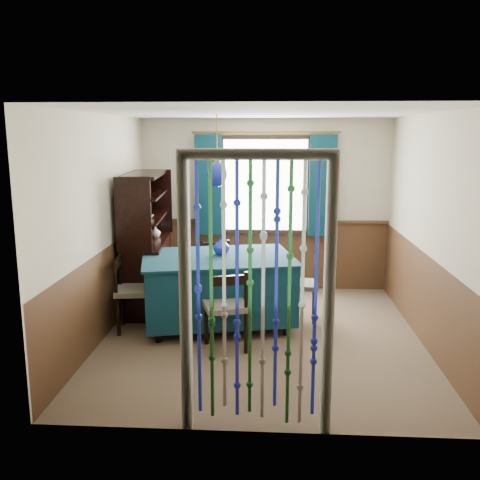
# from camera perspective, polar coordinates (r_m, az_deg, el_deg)

# --- Properties ---
(floor) EXTENTS (4.00, 4.00, 0.00)m
(floor) POSITION_cam_1_polar(r_m,az_deg,el_deg) (6.23, 2.28, -10.23)
(floor) COLOR brown
(floor) RESTS_ON ground
(ceiling) EXTENTS (4.00, 4.00, 0.00)m
(ceiling) POSITION_cam_1_polar(r_m,az_deg,el_deg) (5.80, 2.48, 13.42)
(ceiling) COLOR silver
(ceiling) RESTS_ON ground
(wall_back) EXTENTS (3.60, 0.00, 3.60)m
(wall_back) POSITION_cam_1_polar(r_m,az_deg,el_deg) (7.86, 2.69, 3.73)
(wall_back) COLOR beige
(wall_back) RESTS_ON ground
(wall_front) EXTENTS (3.60, 0.00, 3.60)m
(wall_front) POSITION_cam_1_polar(r_m,az_deg,el_deg) (3.93, 1.76, -3.96)
(wall_front) COLOR beige
(wall_front) RESTS_ON ground
(wall_left) EXTENTS (0.00, 4.00, 4.00)m
(wall_left) POSITION_cam_1_polar(r_m,az_deg,el_deg) (6.19, -14.53, 1.31)
(wall_left) COLOR beige
(wall_left) RESTS_ON ground
(wall_right) EXTENTS (0.00, 4.00, 4.00)m
(wall_right) POSITION_cam_1_polar(r_m,az_deg,el_deg) (6.12, 19.47, 0.92)
(wall_right) COLOR beige
(wall_right) RESTS_ON ground
(wainscot_back) EXTENTS (3.60, 0.00, 3.60)m
(wainscot_back) POSITION_cam_1_polar(r_m,az_deg,el_deg) (7.98, 2.64, -1.63)
(wainscot_back) COLOR #492E1C
(wainscot_back) RESTS_ON ground
(wainscot_front) EXTENTS (3.60, 0.00, 3.60)m
(wainscot_front) POSITION_cam_1_polar(r_m,az_deg,el_deg) (4.21, 1.70, -13.80)
(wainscot_front) COLOR #492E1C
(wainscot_front) RESTS_ON ground
(wainscot_left) EXTENTS (0.00, 4.00, 4.00)m
(wainscot_left) POSITION_cam_1_polar(r_m,az_deg,el_deg) (6.35, -14.07, -5.36)
(wainscot_left) COLOR #492E1C
(wainscot_left) RESTS_ON ground
(wainscot_right) EXTENTS (0.00, 4.00, 4.00)m
(wainscot_right) POSITION_cam_1_polar(r_m,az_deg,el_deg) (6.29, 18.89, -5.82)
(wainscot_right) COLOR #492E1C
(wainscot_right) RESTS_ON ground
(window) EXTENTS (1.32, 0.12, 1.42)m
(window) POSITION_cam_1_polar(r_m,az_deg,el_deg) (7.78, 2.70, 5.87)
(window) COLOR black
(window) RESTS_ON wall_back
(doorway) EXTENTS (1.16, 0.12, 2.18)m
(doorway) POSITION_cam_1_polar(r_m,az_deg,el_deg) (4.05, 1.77, -6.47)
(doorway) COLOR silver
(doorway) RESTS_ON ground
(dining_table) EXTENTS (1.99, 1.57, 0.85)m
(dining_table) POSITION_cam_1_polar(r_m,az_deg,el_deg) (6.43, -2.35, -4.93)
(dining_table) COLOR #0C2E3D
(dining_table) RESTS_ON floor
(chair_near) EXTENTS (0.55, 0.53, 0.89)m
(chair_near) POSITION_cam_1_polar(r_m,az_deg,el_deg) (5.71, -1.49, -7.20)
(chair_near) COLOR black
(chair_near) RESTS_ON floor
(chair_far) EXTENTS (0.50, 0.48, 0.87)m
(chair_far) POSITION_cam_1_polar(r_m,az_deg,el_deg) (7.13, -2.58, -3.49)
(chair_far) COLOR black
(chair_far) RESTS_ON floor
(chair_left) EXTENTS (0.48, 0.50, 0.90)m
(chair_left) POSITION_cam_1_polar(r_m,az_deg,el_deg) (6.40, -11.47, -5.35)
(chair_left) COLOR black
(chair_left) RESTS_ON floor
(chair_right) EXTENTS (0.42, 0.44, 0.83)m
(chair_right) POSITION_cam_1_polar(r_m,az_deg,el_deg) (6.68, 6.84, -4.78)
(chair_right) COLOR black
(chair_right) RESTS_ON floor
(sideboard) EXTENTS (0.59, 1.40, 1.79)m
(sideboard) POSITION_cam_1_polar(r_m,az_deg,el_deg) (7.20, -9.87, -2.26)
(sideboard) COLOR black
(sideboard) RESTS_ON floor
(pendant_lamp) EXTENTS (0.23, 0.23, 0.82)m
(pendant_lamp) POSITION_cam_1_polar(r_m,az_deg,el_deg) (6.20, -2.45, 7.07)
(pendant_lamp) COLOR olive
(pendant_lamp) RESTS_ON ceiling
(vase_table) EXTENTS (0.24, 0.24, 0.19)m
(vase_table) POSITION_cam_1_polar(r_m,az_deg,el_deg) (6.43, -2.02, -0.68)
(vase_table) COLOR navy
(vase_table) RESTS_ON dining_table
(bowl_shelf) EXTENTS (0.22, 0.22, 0.05)m
(bowl_shelf) POSITION_cam_1_polar(r_m,az_deg,el_deg) (6.88, -9.94, 2.45)
(bowl_shelf) COLOR beige
(bowl_shelf) RESTS_ON sideboard
(vase_sideboard) EXTENTS (0.20, 0.20, 0.16)m
(vase_sideboard) POSITION_cam_1_polar(r_m,az_deg,el_deg) (7.38, -9.02, 0.94)
(vase_sideboard) COLOR beige
(vase_sideboard) RESTS_ON sideboard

